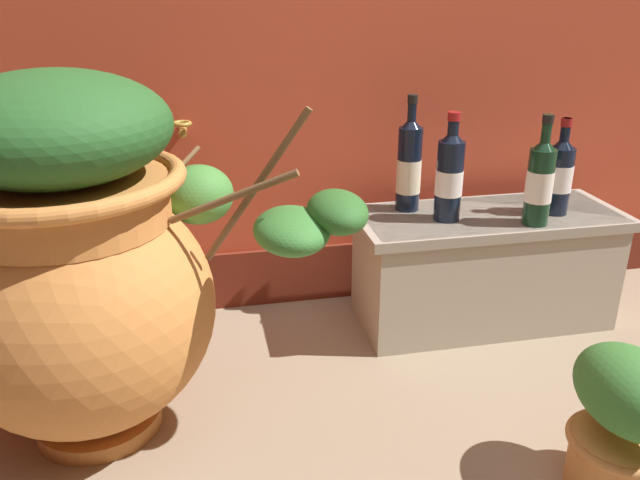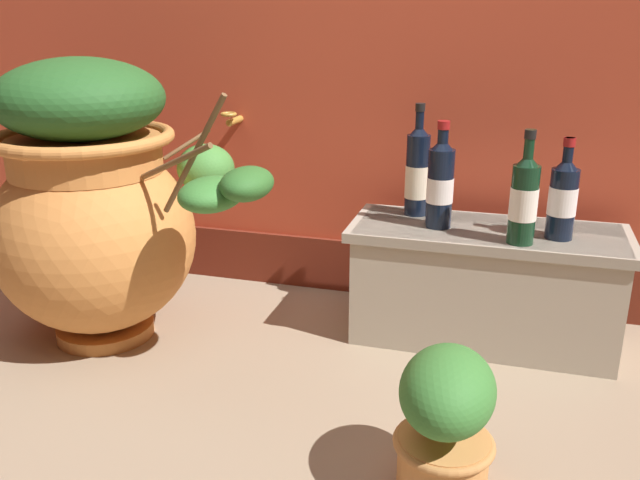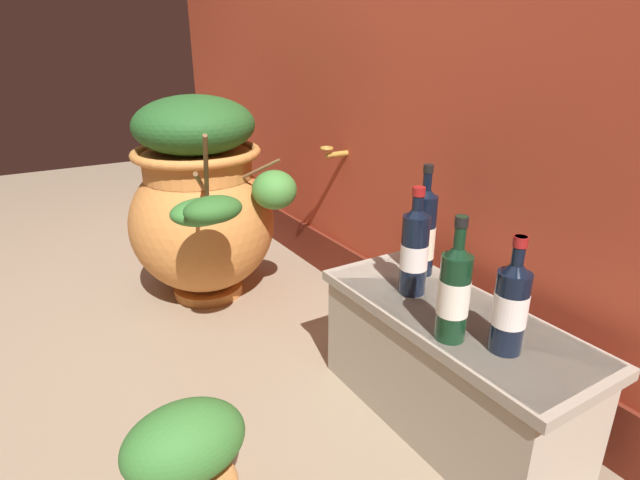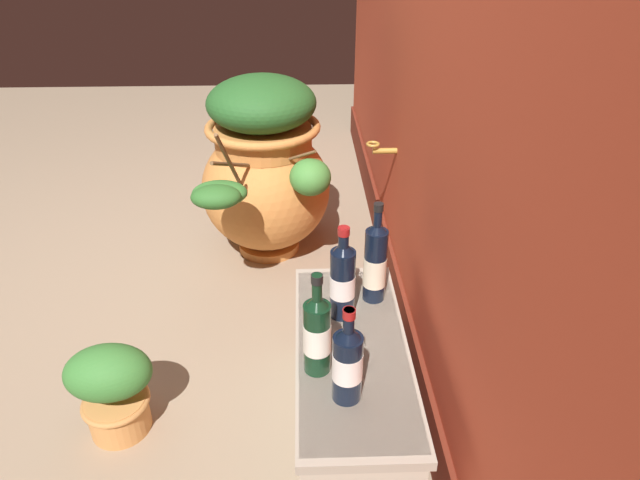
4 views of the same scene
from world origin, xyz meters
The scene contains 8 objects.
ground_plane centered at (0.00, 0.00, 0.00)m, with size 7.00×7.00×0.00m, color gray.
terracotta_urn centered at (-0.52, 0.54, 0.43)m, with size 0.93×0.60×0.86m.
stone_ledge centered at (0.61, 0.85, 0.20)m, with size 0.82×0.33×0.36m.
wine_bottle_left centered at (0.70, 0.74, 0.49)m, with size 0.08×0.08×0.32m.
wine_bottle_middle centered at (0.81, 0.82, 0.49)m, with size 0.08×0.08×0.29m.
wine_bottle_right centered at (0.46, 0.83, 0.50)m, with size 0.08×0.08×0.32m.
wine_bottle_back centered at (0.38, 0.94, 0.50)m, with size 0.07×0.07×0.35m.
potted_shrub centered at (0.58, 0.10, 0.18)m, with size 0.22×0.27×0.33m.
Camera 2 is at (0.66, -1.12, 0.98)m, focal length 37.73 mm.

